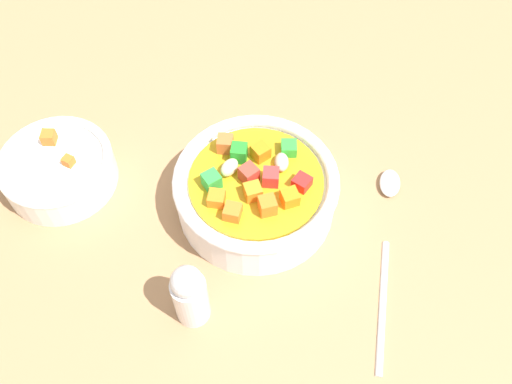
{
  "coord_description": "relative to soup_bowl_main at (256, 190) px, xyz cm",
  "views": [
    {
      "loc": [
        -32.71,
        -5.19,
        52.4
      ],
      "look_at": [
        0.0,
        0.0,
        2.77
      ],
      "focal_mm": 39.16,
      "sensor_mm": 36.0,
      "label": 1
    }
  ],
  "objects": [
    {
      "name": "ground_plane",
      "position": [
        -0.0,
        -0.01,
        -4.13
      ],
      "size": [
        140.0,
        140.0,
        2.0
      ],
      "primitive_type": "cube",
      "color": "#9E754F"
    },
    {
      "name": "soup_bowl_main",
      "position": [
        0.0,
        0.0,
        0.0
      ],
      "size": [
        17.45,
        17.45,
        6.91
      ],
      "color": "white",
      "rests_on": "ground_plane"
    },
    {
      "name": "spoon",
      "position": [
        -1.5,
        -14.43,
        -2.67
      ],
      "size": [
        23.68,
        2.38,
        1.06
      ],
      "rotation": [
        0.0,
        0.0,
        6.26
      ],
      "color": "silver",
      "rests_on": "ground_plane"
    },
    {
      "name": "side_bowl_small",
      "position": [
        -0.15,
        22.31,
        -0.94
      ],
      "size": [
        12.57,
        12.57,
        4.9
      ],
      "color": "white",
      "rests_on": "ground_plane"
    },
    {
      "name": "pepper_shaker",
      "position": [
        -13.22,
        4.1,
        1.13
      ],
      "size": [
        3.34,
        3.34,
        8.59
      ],
      "color": "silver",
      "rests_on": "ground_plane"
    }
  ]
}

